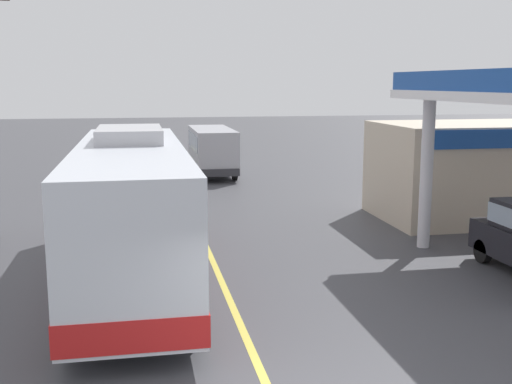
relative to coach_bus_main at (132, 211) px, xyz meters
name	(u,v)px	position (x,y,z in m)	size (l,w,h in m)	color
ground	(182,190)	(2.11, 12.75, -1.72)	(120.00, 120.00, 0.00)	#424247
lane_divider_stripe	(192,213)	(2.11, 7.75, -1.72)	(0.16, 50.00, 0.01)	#D8CC4C
coach_bus_main	(132,211)	(0.00, 0.00, 0.00)	(2.60, 11.04, 3.69)	silver
minibus_opposing_lane	(212,147)	(4.03, 17.24, -0.25)	(2.04, 6.13, 2.44)	#A5A5AD
car_trailing_behind_bus	(129,161)	(-0.25, 15.98, -0.71)	(1.70, 4.20, 1.82)	#B2B2B7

